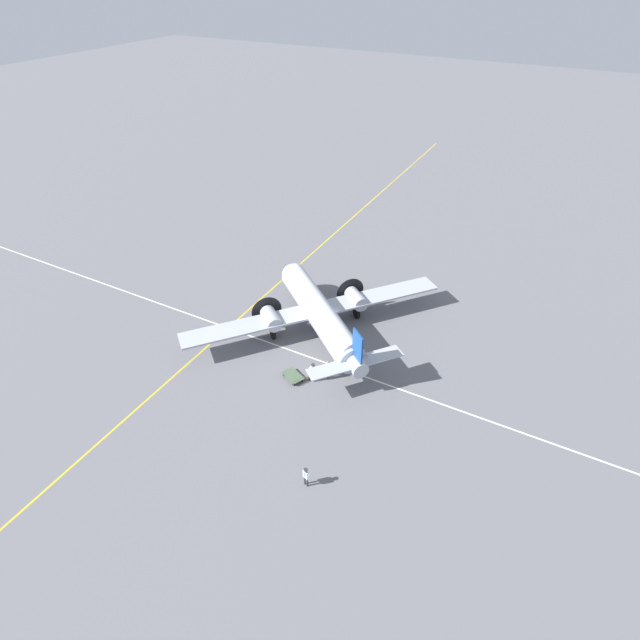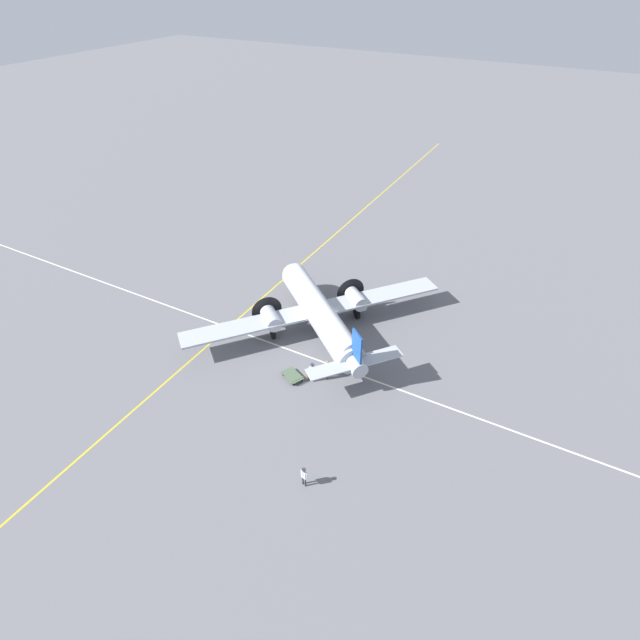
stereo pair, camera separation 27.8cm
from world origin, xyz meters
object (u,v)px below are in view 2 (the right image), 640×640
object	(u,v)px
ramp_agent	(328,367)
suitcase_near_door	(311,376)
passenger_boarding	(312,371)
suitcase_upright_spare	(308,377)
airliner_main	(318,310)
crew_foreground	(304,475)
baggage_cart	(293,376)

from	to	relation	value
ramp_agent	suitcase_near_door	distance (m)	1.61
passenger_boarding	suitcase_upright_spare	world-z (taller)	passenger_boarding
airliner_main	suitcase_upright_spare	size ratio (longest dim) A/B	43.91
airliner_main	crew_foreground	xyz separation A→B (m)	(14.98, 7.19, -1.43)
passenger_boarding	suitcase_upright_spare	bearing A→B (deg)	-25.26
passenger_boarding	baggage_cart	distance (m)	1.91
suitcase_upright_spare	suitcase_near_door	bearing A→B (deg)	129.76
airliner_main	baggage_cart	distance (m)	7.02
crew_foreground	ramp_agent	distance (m)	10.50
suitcase_near_door	ramp_agent	bearing A→B (deg)	125.75
ramp_agent	baggage_cart	distance (m)	3.00
passenger_boarding	ramp_agent	bearing A→B (deg)	-150.22
airliner_main	ramp_agent	xyz separation A→B (m)	(5.09, 3.67, -1.36)
suitcase_near_door	baggage_cart	world-z (taller)	suitcase_near_door
suitcase_upright_spare	passenger_boarding	bearing A→B (deg)	83.71
suitcase_near_door	baggage_cart	bearing A→B (deg)	-64.03
crew_foreground	ramp_agent	world-z (taller)	ramp_agent
passenger_boarding	ramp_agent	world-z (taller)	passenger_boarding
crew_foreground	suitcase_upright_spare	bearing A→B (deg)	-46.50
suitcase_upright_spare	baggage_cart	world-z (taller)	baggage_cart
suitcase_near_door	crew_foreground	bearing A→B (deg)	27.19
passenger_boarding	ramp_agent	xyz separation A→B (m)	(-0.98, 0.86, -0.06)
airliner_main	crew_foreground	size ratio (longest dim) A/B	12.45
airliner_main	suitcase_near_door	size ratio (longest dim) A/B	32.22
crew_foreground	baggage_cart	distance (m)	10.37
baggage_cart	ramp_agent	bearing A→B (deg)	-124.04
airliner_main	suitcase_near_door	distance (m)	6.78
airliner_main	crew_foreground	bearing A→B (deg)	155.25
ramp_agent	airliner_main	bearing A→B (deg)	3.30
crew_foreground	suitcase_near_door	bearing A→B (deg)	-47.53
suitcase_upright_spare	crew_foreground	bearing A→B (deg)	28.23
ramp_agent	suitcase_upright_spare	distance (m)	1.82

